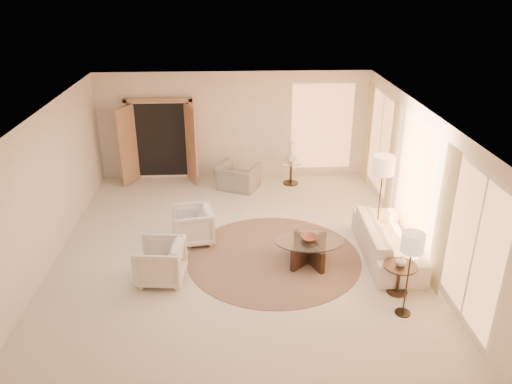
{
  "coord_description": "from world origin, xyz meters",
  "views": [
    {
      "loc": [
        -0.03,
        -8.56,
        5.08
      ],
      "look_at": [
        0.4,
        0.4,
        1.1
      ],
      "focal_mm": 35.0,
      "sensor_mm": 36.0,
      "label": 1
    }
  ],
  "objects_px": {
    "sofa": "(388,241)",
    "floor_lamp_far": "(412,246)",
    "side_vase": "(291,157)",
    "side_table": "(291,171)",
    "bowl": "(309,238)",
    "accent_chair": "(238,173)",
    "end_vase": "(401,261)",
    "armchair_left": "(193,224)",
    "armchair_right": "(160,260)",
    "floor_lamp_near": "(383,169)",
    "end_table": "(399,274)",
    "coffee_table": "(309,248)"
  },
  "relations": [
    {
      "from": "side_table",
      "to": "bowl",
      "type": "bearing_deg",
      "value": -91.3
    },
    {
      "from": "end_table",
      "to": "side_vase",
      "type": "xyz_separation_m",
      "value": [
        -1.3,
        4.88,
        0.36
      ]
    },
    {
      "from": "side_vase",
      "to": "bowl",
      "type": "bearing_deg",
      "value": -91.3
    },
    {
      "from": "sofa",
      "to": "end_vase",
      "type": "bearing_deg",
      "value": 174.5
    },
    {
      "from": "armchair_right",
      "to": "floor_lamp_near",
      "type": "relative_size",
      "value": 0.46
    },
    {
      "from": "armchair_left",
      "to": "end_table",
      "type": "relative_size",
      "value": 1.41
    },
    {
      "from": "armchair_right",
      "to": "accent_chair",
      "type": "distance_m",
      "value": 4.29
    },
    {
      "from": "coffee_table",
      "to": "side_table",
      "type": "bearing_deg",
      "value": 88.7
    },
    {
      "from": "bowl",
      "to": "end_vase",
      "type": "height_order",
      "value": "end_vase"
    },
    {
      "from": "floor_lamp_far",
      "to": "end_table",
      "type": "bearing_deg",
      "value": 81.53
    },
    {
      "from": "bowl",
      "to": "end_table",
      "type": "bearing_deg",
      "value": -36.89
    },
    {
      "from": "side_table",
      "to": "sofa",
      "type": "bearing_deg",
      "value": -68.52
    },
    {
      "from": "armchair_right",
      "to": "side_vase",
      "type": "height_order",
      "value": "side_vase"
    },
    {
      "from": "end_vase",
      "to": "armchair_left",
      "type": "bearing_deg",
      "value": 151.68
    },
    {
      "from": "sofa",
      "to": "side_vase",
      "type": "xyz_separation_m",
      "value": [
        -1.45,
        3.7,
        0.39
      ]
    },
    {
      "from": "armchair_left",
      "to": "floor_lamp_far",
      "type": "distance_m",
      "value": 4.44
    },
    {
      "from": "sofa",
      "to": "floor_lamp_near",
      "type": "xyz_separation_m",
      "value": [
        0.0,
        0.74,
        1.19
      ]
    },
    {
      "from": "armchair_left",
      "to": "end_vase",
      "type": "height_order",
      "value": "armchair_left"
    },
    {
      "from": "accent_chair",
      "to": "bowl",
      "type": "relative_size",
      "value": 3.14
    },
    {
      "from": "bowl",
      "to": "floor_lamp_near",
      "type": "bearing_deg",
      "value": 29.75
    },
    {
      "from": "end_table",
      "to": "floor_lamp_far",
      "type": "height_order",
      "value": "floor_lamp_far"
    },
    {
      "from": "floor_lamp_far",
      "to": "side_vase",
      "type": "distance_m",
      "value": 5.63
    },
    {
      "from": "armchair_right",
      "to": "coffee_table",
      "type": "xyz_separation_m",
      "value": [
        2.72,
        0.47,
        -0.11
      ]
    },
    {
      "from": "floor_lamp_far",
      "to": "bowl",
      "type": "height_order",
      "value": "floor_lamp_far"
    },
    {
      "from": "armchair_right",
      "to": "floor_lamp_far",
      "type": "relative_size",
      "value": 0.56
    },
    {
      "from": "armchair_right",
      "to": "side_table",
      "type": "bearing_deg",
      "value": 152.15
    },
    {
      "from": "armchair_left",
      "to": "floor_lamp_far",
      "type": "bearing_deg",
      "value": 44.46
    },
    {
      "from": "accent_chair",
      "to": "end_vase",
      "type": "height_order",
      "value": "accent_chair"
    },
    {
      "from": "end_vase",
      "to": "coffee_table",
      "type": "bearing_deg",
      "value": 143.11
    },
    {
      "from": "bowl",
      "to": "side_vase",
      "type": "relative_size",
      "value": 1.15
    },
    {
      "from": "armchair_left",
      "to": "sofa",
      "type": "bearing_deg",
      "value": 68.6
    },
    {
      "from": "armchair_left",
      "to": "floor_lamp_near",
      "type": "bearing_deg",
      "value": 79.62
    },
    {
      "from": "armchair_right",
      "to": "bowl",
      "type": "bearing_deg",
      "value": 104.97
    },
    {
      "from": "floor_lamp_near",
      "to": "end_vase",
      "type": "xyz_separation_m",
      "value": [
        -0.15,
        -1.93,
        -0.9
      ]
    },
    {
      "from": "sofa",
      "to": "floor_lamp_far",
      "type": "bearing_deg",
      "value": 174.09
    },
    {
      "from": "side_table",
      "to": "floor_lamp_far",
      "type": "height_order",
      "value": "floor_lamp_far"
    },
    {
      "from": "armchair_left",
      "to": "accent_chair",
      "type": "height_order",
      "value": "accent_chair"
    },
    {
      "from": "sofa",
      "to": "side_vase",
      "type": "relative_size",
      "value": 8.57
    },
    {
      "from": "coffee_table",
      "to": "side_vase",
      "type": "xyz_separation_m",
      "value": [
        0.09,
        3.84,
        0.43
      ]
    },
    {
      "from": "end_table",
      "to": "floor_lamp_far",
      "type": "relative_size",
      "value": 0.39
    },
    {
      "from": "armchair_right",
      "to": "floor_lamp_far",
      "type": "distance_m",
      "value": 4.27
    },
    {
      "from": "end_vase",
      "to": "side_vase",
      "type": "xyz_separation_m",
      "value": [
        -1.3,
        4.88,
        0.11
      ]
    },
    {
      "from": "side_table",
      "to": "bowl",
      "type": "relative_size",
      "value": 1.93
    },
    {
      "from": "floor_lamp_far",
      "to": "side_table",
      "type": "bearing_deg",
      "value": 102.55
    },
    {
      "from": "armchair_right",
      "to": "accent_chair",
      "type": "height_order",
      "value": "accent_chair"
    },
    {
      "from": "accent_chair",
      "to": "coffee_table",
      "type": "bearing_deg",
      "value": 133.49
    },
    {
      "from": "side_table",
      "to": "side_vase",
      "type": "xyz_separation_m",
      "value": [
        0.0,
        0.0,
        0.37
      ]
    },
    {
      "from": "sofa",
      "to": "floor_lamp_far",
      "type": "height_order",
      "value": "floor_lamp_far"
    },
    {
      "from": "floor_lamp_far",
      "to": "side_vase",
      "type": "relative_size",
      "value": 5.42
    },
    {
      "from": "bowl",
      "to": "end_vase",
      "type": "distance_m",
      "value": 1.74
    }
  ]
}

